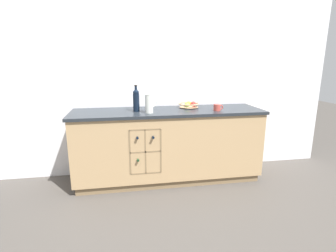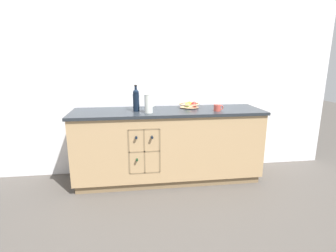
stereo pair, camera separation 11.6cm
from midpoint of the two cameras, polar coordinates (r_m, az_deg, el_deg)
name	(u,v)px [view 2 (the right image)]	position (r m, az deg, el deg)	size (l,w,h in m)	color
ground_plane	(168,179)	(3.48, 0.97, -11.37)	(14.00, 14.00, 0.00)	#4C4742
back_wall	(164,78)	(3.52, 0.12, 10.48)	(4.69, 0.06, 2.55)	white
kitchen_island	(168,145)	(3.31, 0.97, -4.16)	(2.33, 0.66, 0.91)	olive
fruit_bowl	(190,105)	(3.36, 5.74, 4.60)	(0.26, 0.26, 0.08)	tan
white_pitcher	(149,103)	(3.02, -3.11, 4.99)	(0.15, 0.10, 0.22)	silver
ceramic_mug	(218,108)	(3.20, 11.75, 3.90)	(0.12, 0.08, 0.08)	#B7473D
standing_wine_bottle	(136,100)	(3.13, -5.91, 5.74)	(0.08, 0.08, 0.31)	black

